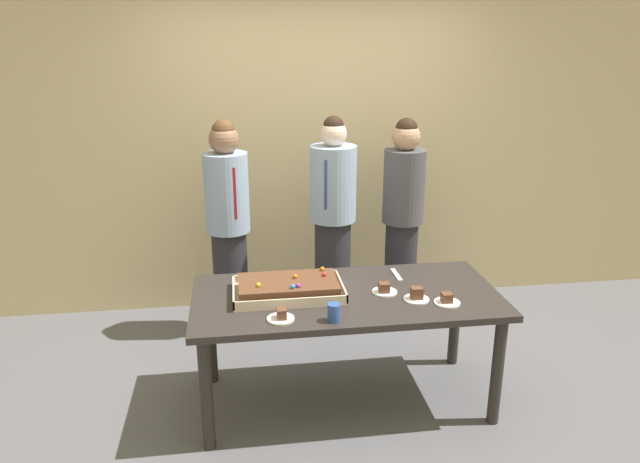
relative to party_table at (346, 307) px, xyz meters
name	(u,v)px	position (x,y,z in m)	size (l,w,h in m)	color
ground_plane	(345,400)	(0.00, 0.00, -0.64)	(12.00, 12.00, 0.00)	#5B5B60
interior_back_panel	(311,125)	(0.00, 1.60, 0.86)	(8.00, 0.12, 3.00)	#CCB784
party_table	(346,307)	(0.00, 0.00, 0.00)	(1.82, 0.85, 0.73)	#2D2826
sheet_cake	(288,288)	(-0.34, 0.04, 0.13)	(0.65, 0.40, 0.11)	beige
plated_slice_near_left	(384,290)	(0.23, -0.01, 0.11)	(0.15, 0.15, 0.07)	white
plated_slice_near_right	(281,316)	(-0.41, -0.28, 0.11)	(0.15, 0.15, 0.07)	white
plated_slice_far_left	(447,300)	(0.55, -0.21, 0.10)	(0.15, 0.15, 0.06)	white
plated_slice_far_right	(417,296)	(0.39, -0.14, 0.11)	(0.15, 0.15, 0.08)	white
drink_cup_nearest	(334,313)	(-0.13, -0.33, 0.14)	(0.07, 0.07, 0.10)	#2D5199
cake_server_utensil	(396,275)	(0.37, 0.24, 0.09)	(0.03, 0.20, 0.01)	silver
person_serving_front	(228,225)	(-0.69, 1.06, 0.21)	(0.32, 0.32, 1.63)	#28282D
person_green_shirt_behind	(333,224)	(0.08, 0.98, 0.21)	(0.34, 0.34, 1.65)	#28282D
person_striped_tie_right	(403,218)	(0.64, 1.08, 0.21)	(0.32, 0.32, 1.61)	#28282D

